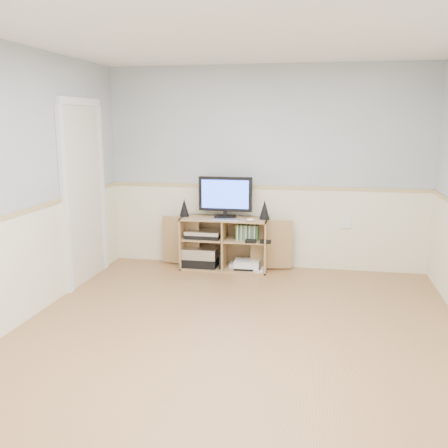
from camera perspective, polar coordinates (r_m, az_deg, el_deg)
The scene contains 11 objects.
room at distance 4.17m, azimuth 0.90°, elevation 3.23°, with size 4.04×4.54×2.54m.
media_cabinet at distance 6.29m, azimuth 0.16°, elevation -2.07°, with size 1.68×0.40×0.65m.
monitor at distance 6.18m, azimuth 0.15°, elevation 3.29°, with size 0.67×0.18×0.51m.
speaker_left at distance 6.29m, azimuth -4.56°, elevation 1.90°, with size 0.12×0.12×0.23m, color black.
speaker_right at distance 6.10m, azimuth 4.66°, elevation 1.66°, with size 0.13×0.13×0.24m, color black.
keyboard at distance 6.03m, azimuth 0.20°, elevation 0.48°, with size 0.31×0.12×0.01m, color silver.
mouse at distance 5.99m, azimuth 3.01°, elevation 0.49°, with size 0.10×0.06×0.04m, color white.
av_components at distance 6.33m, azimuth -2.53°, elevation -3.06°, with size 0.52×0.32×0.47m.
game_consoles at distance 6.26m, azimuth 2.56°, elevation -4.64°, with size 0.45×0.30×0.11m.
game_cases at distance 6.15m, azimuth 2.69°, elevation -0.95°, with size 0.27×0.14×0.19m, color #3F8C3F.
wall_outlet at distance 6.30m, azimuth 13.74°, elevation 0.11°, with size 0.12×0.03×0.12m, color white.
Camera 1 is at (0.65, -3.94, 1.83)m, focal length 40.00 mm.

